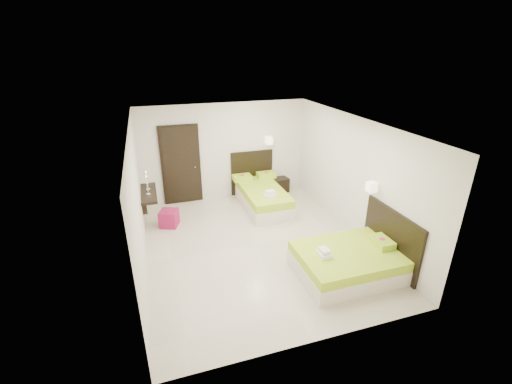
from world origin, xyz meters
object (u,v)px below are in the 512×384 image
object	(u,v)px
ottoman	(169,218)
bed_single	(262,195)
bed_double	(351,260)
nightstand	(279,184)

from	to	relation	value
ottoman	bed_single	bearing A→B (deg)	9.36
bed_double	ottoman	world-z (taller)	bed_double
bed_single	ottoman	distance (m)	2.48
bed_single	nightstand	xyz separation A→B (m)	(0.79, 0.76, -0.10)
ottoman	nightstand	bearing A→B (deg)	19.75
bed_double	ottoman	xyz separation A→B (m)	(-3.09, 2.89, -0.08)
bed_single	bed_double	size ratio (longest dim) A/B	1.09
bed_double	bed_single	bearing A→B (deg)	101.06
bed_single	bed_double	bearing A→B (deg)	-78.94
bed_single	nightstand	bearing A→B (deg)	43.77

